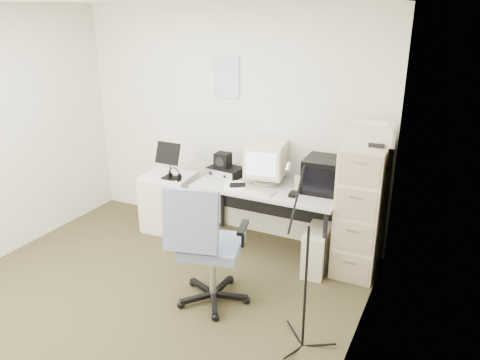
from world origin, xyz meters
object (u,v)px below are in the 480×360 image
at_px(office_chair, 212,244).
at_px(side_cart, 170,202).
at_px(filing_cabinet, 362,209).
at_px(desk, 268,219).

relative_size(office_chair, side_cart, 1.64).
xyz_separation_m(filing_cabinet, office_chair, (-1.02, -1.10, -0.09)).
relative_size(filing_cabinet, desk, 0.87).
xyz_separation_m(desk, office_chair, (-0.07, -1.07, 0.19)).
xyz_separation_m(office_chair, side_cart, (-1.14, 1.03, -0.22)).
bearing_deg(side_cart, desk, -3.72).
bearing_deg(desk, office_chair, -93.69).
height_order(filing_cabinet, desk, filing_cabinet).
height_order(filing_cabinet, office_chair, filing_cabinet).
height_order(desk, side_cart, desk).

